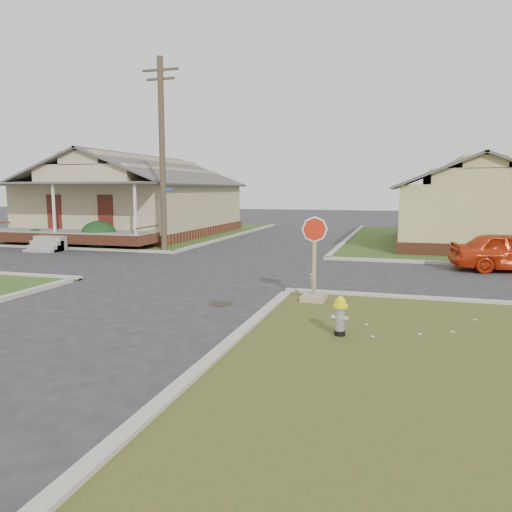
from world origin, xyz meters
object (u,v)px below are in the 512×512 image
(red_sedan, at_px, (512,252))
(stop_sign, at_px, (314,283))
(fire_hydrant, at_px, (340,314))
(utility_pole, at_px, (162,153))

(red_sedan, bearing_deg, stop_sign, 131.14)
(fire_hydrant, relative_size, stop_sign, 0.36)
(fire_hydrant, bearing_deg, stop_sign, 118.75)
(utility_pole, height_order, stop_sign, utility_pole)
(utility_pole, bearing_deg, stop_sign, -44.51)
(fire_hydrant, height_order, stop_sign, stop_sign)
(fire_hydrant, distance_m, stop_sign, 3.17)
(utility_pole, height_order, red_sedan, utility_pole)
(utility_pole, xyz_separation_m, stop_sign, (8.70, -8.56, -4.13))
(utility_pole, height_order, fire_hydrant, utility_pole)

